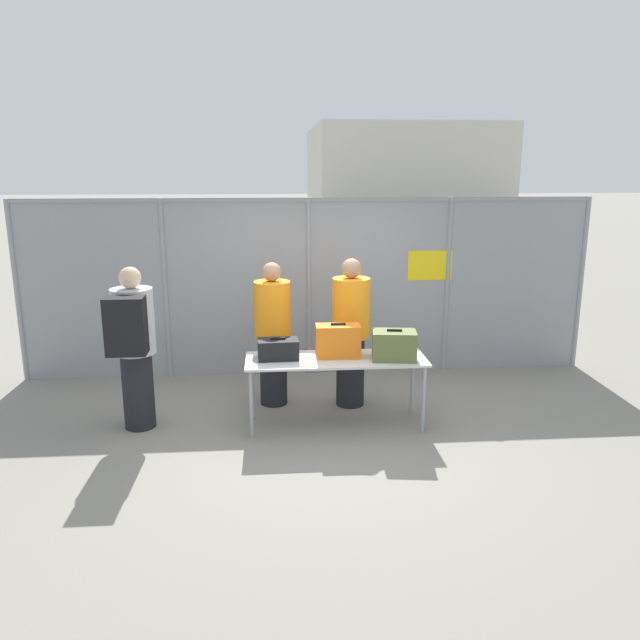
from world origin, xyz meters
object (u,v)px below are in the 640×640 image
suitcase_black (278,349)px  inspection_table (336,364)px  security_worker_near (351,331)px  utility_trailer (346,313)px  suitcase_orange (338,341)px  security_worker_far (273,332)px  traveler_hooded (133,343)px  suitcase_olive (394,345)px

suitcase_black → inspection_table: bearing=-3.2°
security_worker_near → utility_trailer: (0.32, 3.06, -0.50)m
inspection_table → suitcase_orange: size_ratio=4.01×
suitcase_orange → security_worker_far: size_ratio=0.28×
security_worker_far → traveler_hooded: bearing=28.2°
suitcase_olive → security_worker_far: security_worker_far is taller
inspection_table → suitcase_black: bearing=176.8°
traveler_hooded → security_worker_far: bearing=8.4°
inspection_table → traveler_hooded: bearing=178.3°
inspection_table → suitcase_olive: size_ratio=3.89×
traveler_hooded → security_worker_far: size_ratio=1.03×
utility_trailer → suitcase_olive: bearing=-89.1°
suitcase_olive → suitcase_black: bearing=174.6°
inspection_table → security_worker_near: size_ratio=1.10×
suitcase_olive → security_worker_far: size_ratio=0.29×
suitcase_orange → suitcase_olive: (0.59, -0.14, -0.02)m
suitcase_olive → suitcase_orange: bearing=166.5°
inspection_table → utility_trailer: size_ratio=0.42×
suitcase_black → traveler_hooded: (-1.52, 0.03, 0.10)m
suitcase_black → utility_trailer: size_ratio=0.10×
security_worker_near → utility_trailer: size_ratio=0.38×
suitcase_olive → utility_trailer: size_ratio=0.11×
suitcase_orange → security_worker_near: 0.58m
suitcase_orange → utility_trailer: 3.68m
security_worker_far → suitcase_black: bearing=99.0°
inspection_table → suitcase_olive: (0.61, -0.08, 0.22)m
utility_trailer → security_worker_far: bearing=-112.6°
suitcase_black → security_worker_near: 1.03m
security_worker_near → security_worker_far: security_worker_near is taller
suitcase_olive → inspection_table: bearing=172.5°
traveler_hooded → utility_trailer: 4.53m
suitcase_olive → utility_trailer: suitcase_olive is taller
suitcase_black → security_worker_near: bearing=33.5°
traveler_hooded → suitcase_olive: bearing=-18.3°
traveler_hooded → utility_trailer: (2.70, 3.60, -0.56)m
inspection_table → suitcase_black: suitcase_black is taller
inspection_table → security_worker_near: security_worker_near is taller
security_worker_far → utility_trailer: 3.23m
inspection_table → utility_trailer: bearing=81.4°
suitcase_black → suitcase_orange: size_ratio=0.92×
suitcase_orange → security_worker_far: security_worker_far is taller
suitcase_olive → security_worker_near: size_ratio=0.28×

